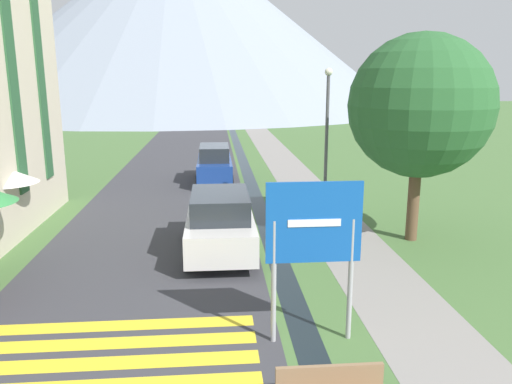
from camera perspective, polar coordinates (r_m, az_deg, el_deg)
name	(u,v)px	position (r m, az deg, el deg)	size (l,w,h in m)	color
ground_plane	(226,181)	(24.58, -3.47, 1.21)	(160.00, 160.00, 0.00)	#476B38
road	(186,152)	(34.48, -8.05, 4.51)	(6.40, 60.00, 0.01)	#38383D
footpath	(274,151)	(34.67, 2.10, 4.68)	(2.20, 60.00, 0.01)	gray
drainage_channel	(240,152)	(34.47, -1.88, 4.63)	(0.60, 60.00, 0.00)	black
crosswalk_marking	(112,353)	(10.10, -16.16, -17.23)	(5.44, 2.54, 0.01)	yellow
mountain_distant	(176,19)	(84.43, -9.18, 18.92)	(71.80, 71.80, 27.93)	gray
road_sign	(314,238)	(9.38, 6.60, -5.23)	(1.80, 0.11, 3.16)	#9E9EA3
parked_car_near	(220,222)	(14.51, -4.12, -3.44)	(1.99, 4.53, 1.82)	silver
parked_car_far	(214,164)	(24.31, -4.77, 3.24)	(1.72, 4.46, 1.82)	navy
cafe_umbrella_rear_white	(5,175)	(16.96, -26.72, 1.70)	(1.91, 1.91, 2.33)	#B7B2A8
streetlamp	(327,130)	(18.30, 8.10, 7.03)	(0.28, 0.28, 5.33)	#515156
tree_by_path	(420,106)	(15.84, 18.27, 9.29)	(4.29, 4.29, 6.32)	brown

